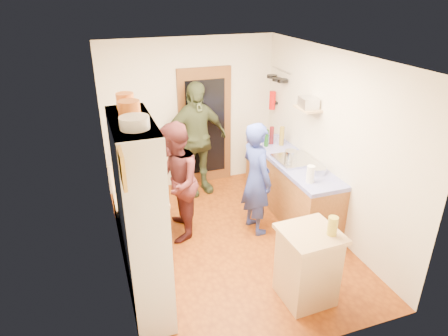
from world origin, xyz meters
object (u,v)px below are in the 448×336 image
island_base (307,267)px  person_left (177,181)px  person_back (197,139)px  hutch_body (141,219)px  right_counter_base (290,186)px  person_hob (259,179)px

island_base → person_left: (-1.07, 1.78, 0.43)m
island_base → person_back: bearing=98.6°
hutch_body → person_left: hutch_body is taller
hutch_body → island_base: hutch_body is taller
right_counter_base → person_back: (-1.21, 1.11, 0.56)m
person_back → hutch_body: bearing=-128.5°
person_back → island_base: bearing=-91.8°
island_base → right_counter_base: bearing=67.6°
person_left → island_base: bearing=43.3°
right_counter_base → person_back: 1.74m
right_counter_base → person_hob: person_hob is taller
hutch_body → right_counter_base: (2.50, 1.30, -0.68)m
right_counter_base → island_base: 2.01m
hutch_body → person_hob: (1.79, 0.95, -0.26)m
hutch_body → person_left: (0.67, 1.22, -0.24)m
right_counter_base → island_base: size_ratio=2.56×
island_base → person_back: size_ratio=0.44×
island_base → person_hob: 1.56m
hutch_body → person_hob: 2.05m
island_base → person_hob: size_ratio=0.51×
person_left → person_hob: bearing=88.8°
person_left → right_counter_base: bearing=105.0°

